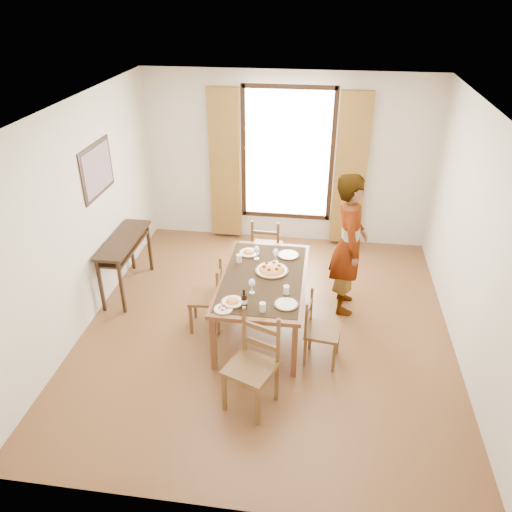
# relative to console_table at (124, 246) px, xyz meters

# --- Properties ---
(ground) EXTENTS (5.00, 5.00, 0.00)m
(ground) POSITION_rel_console_table_xyz_m (2.03, -0.60, -0.68)
(ground) COLOR #56361B
(ground) RESTS_ON ground
(room_shell) EXTENTS (4.60, 5.10, 2.74)m
(room_shell) POSITION_rel_console_table_xyz_m (2.03, -0.47, 0.86)
(room_shell) COLOR beige
(room_shell) RESTS_ON ground
(console_table) EXTENTS (0.38, 1.20, 0.80)m
(console_table) POSITION_rel_console_table_xyz_m (0.00, 0.00, 0.00)
(console_table) COLOR black
(console_table) RESTS_ON ground
(dining_table) EXTENTS (1.01, 1.74, 0.76)m
(dining_table) POSITION_rel_console_table_xyz_m (1.98, -0.63, 0.01)
(dining_table) COLOR brown
(dining_table) RESTS_ON ground
(chair_west) EXTENTS (0.43, 0.43, 0.88)m
(chair_west) POSITION_rel_console_table_xyz_m (1.30, -0.67, -0.27)
(chair_west) COLOR brown
(chair_west) RESTS_ON ground
(chair_north) EXTENTS (0.43, 0.43, 0.95)m
(chair_north) POSITION_rel_console_table_xyz_m (1.87, 0.62, -0.24)
(chair_north) COLOR brown
(chair_north) RESTS_ON ground
(chair_south) EXTENTS (0.59, 0.59, 1.02)m
(chair_south) POSITION_rel_console_table_xyz_m (2.03, -1.88, -0.21)
(chair_south) COLOR brown
(chair_south) RESTS_ON ground
(chair_east) EXTENTS (0.42, 0.42, 0.85)m
(chair_east) POSITION_rel_console_table_xyz_m (2.68, -1.12, -0.29)
(chair_east) COLOR brown
(chair_east) RESTS_ON ground
(man) EXTENTS (0.71, 0.50, 1.86)m
(man) POSITION_rel_console_table_xyz_m (2.98, -0.01, 0.25)
(man) COLOR #97989F
(man) RESTS_ON ground
(plate_sw) EXTENTS (0.27, 0.27, 0.05)m
(plate_sw) POSITION_rel_console_table_xyz_m (1.72, -1.22, 0.10)
(plate_sw) COLOR silver
(plate_sw) RESTS_ON dining_table
(plate_se) EXTENTS (0.27, 0.27, 0.05)m
(plate_se) POSITION_rel_console_table_xyz_m (2.30, -1.18, 0.10)
(plate_se) COLOR silver
(plate_se) RESTS_ON dining_table
(plate_nw) EXTENTS (0.27, 0.27, 0.05)m
(plate_nw) POSITION_rel_console_table_xyz_m (1.72, -0.10, 0.10)
(plate_nw) COLOR silver
(plate_nw) RESTS_ON dining_table
(plate_ne) EXTENTS (0.27, 0.27, 0.05)m
(plate_ne) POSITION_rel_console_table_xyz_m (2.23, -0.09, 0.10)
(plate_ne) COLOR silver
(plate_ne) RESTS_ON dining_table
(pasta_platter) EXTENTS (0.40, 0.40, 0.10)m
(pasta_platter) POSITION_rel_console_table_xyz_m (2.06, -0.50, 0.12)
(pasta_platter) COLOR red
(pasta_platter) RESTS_ON dining_table
(caprese_plate) EXTENTS (0.20, 0.20, 0.04)m
(caprese_plate) POSITION_rel_console_table_xyz_m (1.64, -1.36, 0.09)
(caprese_plate) COLOR silver
(caprese_plate) RESTS_ON dining_table
(wine_glass_a) EXTENTS (0.08, 0.08, 0.18)m
(wine_glass_a) POSITION_rel_console_table_xyz_m (1.90, -1.00, 0.16)
(wine_glass_a) COLOR white
(wine_glass_a) RESTS_ON dining_table
(wine_glass_b) EXTENTS (0.08, 0.08, 0.18)m
(wine_glass_b) POSITION_rel_console_table_xyz_m (2.08, -0.27, 0.16)
(wine_glass_b) COLOR white
(wine_glass_b) RESTS_ON dining_table
(wine_glass_c) EXTENTS (0.08, 0.08, 0.18)m
(wine_glass_c) POSITION_rel_console_table_xyz_m (1.84, -0.22, 0.16)
(wine_glass_c) COLOR white
(wine_glass_c) RESTS_ON dining_table
(tumbler_a) EXTENTS (0.07, 0.07, 0.10)m
(tumbler_a) POSITION_rel_console_table_xyz_m (2.28, -0.96, 0.12)
(tumbler_a) COLOR silver
(tumbler_a) RESTS_ON dining_table
(tumbler_b) EXTENTS (0.07, 0.07, 0.10)m
(tumbler_b) POSITION_rel_console_table_xyz_m (1.64, -0.33, 0.12)
(tumbler_b) COLOR silver
(tumbler_b) RESTS_ON dining_table
(tumbler_c) EXTENTS (0.07, 0.07, 0.10)m
(tumbler_c) POSITION_rel_console_table_xyz_m (2.06, -1.32, 0.12)
(tumbler_c) COLOR silver
(tumbler_c) RESTS_ON dining_table
(wine_bottle) EXTENTS (0.07, 0.07, 0.25)m
(wine_bottle) POSITION_rel_console_table_xyz_m (1.86, -1.31, 0.20)
(wine_bottle) COLOR black
(wine_bottle) RESTS_ON dining_table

